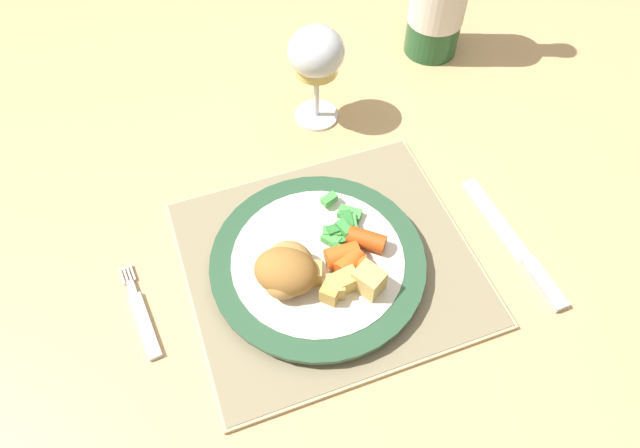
% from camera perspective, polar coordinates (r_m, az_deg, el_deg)
% --- Properties ---
extents(ground_plane, '(6.00, 6.00, 0.00)m').
position_cam_1_polar(ground_plane, '(1.39, -0.87, -14.57)').
color(ground_plane, '#4C4238').
extents(dining_table, '(1.60, 1.07, 0.74)m').
position_cam_1_polar(dining_table, '(0.80, -1.46, 2.65)').
color(dining_table, tan).
rests_on(dining_table, ground).
extents(placemat, '(0.32, 0.29, 0.01)m').
position_cam_1_polar(placemat, '(0.65, 0.90, -3.86)').
color(placemat, '#CCB789').
rests_on(placemat, dining_table).
extents(dinner_plate, '(0.24, 0.24, 0.02)m').
position_cam_1_polar(dinner_plate, '(0.64, -0.22, -3.91)').
color(dinner_plate, silver).
rests_on(dinner_plate, placemat).
extents(breaded_croquettes, '(0.09, 0.08, 0.04)m').
position_cam_1_polar(breaded_croquettes, '(0.60, -3.35, -4.64)').
color(breaded_croquettes, '#A87033').
rests_on(breaded_croquettes, dinner_plate).
extents(green_beans_pile, '(0.06, 0.09, 0.02)m').
position_cam_1_polar(green_beans_pile, '(0.64, 2.17, -0.70)').
color(green_beans_pile, green).
rests_on(green_beans_pile, dinner_plate).
extents(glazed_carrots, '(0.07, 0.06, 0.02)m').
position_cam_1_polar(glazed_carrots, '(0.62, 3.27, -3.06)').
color(glazed_carrots, orange).
rests_on(glazed_carrots, dinner_plate).
extents(fork, '(0.03, 0.12, 0.01)m').
position_cam_1_polar(fork, '(0.65, -17.34, -8.92)').
color(fork, silver).
rests_on(fork, dining_table).
extents(table_knife, '(0.03, 0.20, 0.01)m').
position_cam_1_polar(table_knife, '(0.70, 19.43, -2.66)').
color(table_knife, silver).
rests_on(table_knife, dining_table).
extents(wine_glass, '(0.07, 0.07, 0.14)m').
position_cam_1_polar(wine_glass, '(0.74, -0.38, 16.43)').
color(wine_glass, silver).
rests_on(wine_glass, dining_table).
extents(roast_potatoes, '(0.08, 0.06, 0.03)m').
position_cam_1_polar(roast_potatoes, '(0.60, 2.31, -5.83)').
color(roast_potatoes, '#E5BC66').
rests_on(roast_potatoes, dinner_plate).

